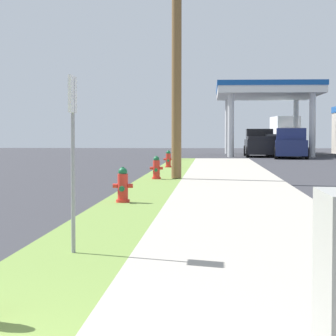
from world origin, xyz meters
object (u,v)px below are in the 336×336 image
(street_sign_post, at_px, (73,127))
(car_silver_by_far_pump, at_px, (279,146))
(truck_white_at_forecourt, at_px, (286,135))
(fire_hydrant_second, at_px, (123,187))
(fire_hydrant_fifth, at_px, (178,154))
(utility_pole_midground, at_px, (177,46))
(truck_black_at_far_bay, at_px, (260,144))
(truck_navy_on_apron, at_px, (290,144))
(fire_hydrant_fourth, at_px, (168,160))
(car_teal_by_near_pump, at_px, (268,145))
(fire_hydrant_third, at_px, (156,169))

(street_sign_post, height_order, car_silver_by_far_pump, street_sign_post)
(street_sign_post, bearing_deg, truck_white_at_forecourt, 81.41)
(fire_hydrant_second, relative_size, fire_hydrant_fifth, 1.00)
(utility_pole_midground, bearing_deg, street_sign_post, -91.98)
(truck_black_at_far_bay, bearing_deg, street_sign_post, -96.83)
(street_sign_post, relative_size, truck_navy_on_apron, 0.38)
(utility_pole_midground, relative_size, truck_navy_on_apron, 1.53)
(fire_hydrant_fourth, height_order, car_silver_by_far_pump, car_silver_by_far_pump)
(car_silver_by_far_pump, distance_m, truck_navy_on_apron, 6.93)
(fire_hydrant_second, height_order, truck_navy_on_apron, truck_navy_on_apron)
(fire_hydrant_fifth, bearing_deg, street_sign_post, -89.50)
(car_teal_by_near_pump, bearing_deg, fire_hydrant_second, -98.42)
(truck_navy_on_apron, distance_m, truck_black_at_far_bay, 3.84)
(car_teal_by_near_pump, bearing_deg, fire_hydrant_third, -100.15)
(utility_pole_midground, distance_m, street_sign_post, 15.16)
(fire_hydrant_fourth, bearing_deg, truck_navy_on_apron, 66.41)
(utility_pole_midground, bearing_deg, truck_black_at_far_bay, 80.56)
(fire_hydrant_fifth, relative_size, truck_black_at_far_bay, 0.14)
(utility_pole_midground, bearing_deg, car_teal_by_near_pump, 80.70)
(fire_hydrant_fourth, distance_m, truck_navy_on_apron, 17.67)
(car_silver_by_far_pump, bearing_deg, street_sign_post, -98.36)
(fire_hydrant_second, distance_m, utility_pole_midground, 9.39)
(fire_hydrant_fifth, height_order, truck_navy_on_apron, truck_navy_on_apron)
(car_silver_by_far_pump, relative_size, truck_white_at_forecourt, 0.70)
(truck_navy_on_apron, bearing_deg, fire_hydrant_third, -105.81)
(car_teal_by_near_pump, bearing_deg, street_sign_post, -97.11)
(street_sign_post, relative_size, truck_black_at_far_bay, 0.39)
(fire_hydrant_fifth, height_order, utility_pole_midground, utility_pole_midground)
(fire_hydrant_third, relative_size, truck_navy_on_apron, 0.13)
(street_sign_post, xyz_separation_m, truck_black_at_far_bay, (5.07, 42.32, -0.72))
(car_teal_by_near_pump, relative_size, truck_black_at_far_bay, 0.84)
(fire_hydrant_fourth, xyz_separation_m, truck_black_at_far_bay, (5.30, 19.60, 0.47))
(car_teal_by_near_pump, bearing_deg, truck_black_at_far_bay, -98.75)
(car_silver_by_far_pump, distance_m, truck_black_at_far_bay, 3.89)
(fire_hydrant_fifth, bearing_deg, car_silver_by_far_pump, 62.35)
(fire_hydrant_third, height_order, car_silver_by_far_pump, car_silver_by_far_pump)
(street_sign_post, xyz_separation_m, car_silver_by_far_pump, (6.73, 45.84, -0.91))
(fire_hydrant_second, height_order, fire_hydrant_fifth, same)
(truck_white_at_forecourt, bearing_deg, truck_black_at_far_bay, -105.29)
(utility_pole_midground, height_order, street_sign_post, utility_pole_midground)
(truck_navy_on_apron, bearing_deg, utility_pole_midground, -104.76)
(fire_hydrant_fourth, bearing_deg, street_sign_post, -89.43)
(fire_hydrant_second, xyz_separation_m, car_silver_by_far_pump, (6.94, 39.42, 0.28))
(utility_pole_midground, xyz_separation_m, truck_black_at_far_bay, (4.56, 27.43, -3.51))
(street_sign_post, height_order, car_teal_by_near_pump, street_sign_post)
(fire_hydrant_fourth, relative_size, car_silver_by_far_pump, 0.16)
(fire_hydrant_fourth, height_order, truck_white_at_forecourt, truck_white_at_forecourt)
(utility_pole_midground, bearing_deg, fire_hydrant_second, -94.82)
(fire_hydrant_fifth, xyz_separation_m, truck_black_at_far_bay, (5.36, 9.88, 0.47))
(fire_hydrant_second, bearing_deg, truck_black_at_far_bay, 81.64)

